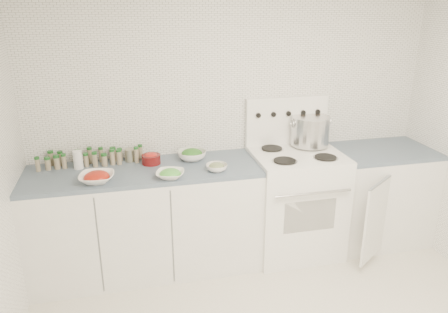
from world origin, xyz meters
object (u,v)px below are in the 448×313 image
stove (294,199)px  bowl_snowpea (170,174)px  stock_pot (310,129)px  bowl_tomato (97,177)px

stove → bowl_snowpea: (-1.11, -0.22, 0.43)m
stock_pot → bowl_tomato: (-1.83, -0.33, -0.15)m
stock_pot → bowl_snowpea: (-1.29, -0.38, -0.16)m
stove → bowl_tomato: 1.72m
stock_pot → bowl_tomato: 1.87m
stove → stock_pot: size_ratio=3.79×
stock_pot → stove: bearing=-138.2°
bowl_tomato → bowl_snowpea: (0.54, -0.04, -0.01)m
bowl_snowpea → bowl_tomato: bearing=175.3°
stove → bowl_tomato: size_ratio=4.73×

